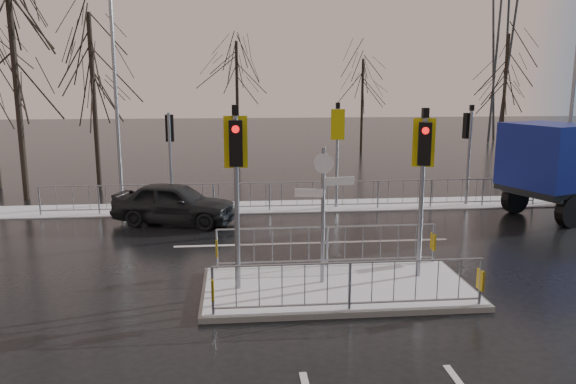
{
  "coord_description": "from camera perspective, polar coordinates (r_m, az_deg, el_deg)",
  "views": [
    {
      "loc": [
        -2.24,
        -11.77,
        4.64
      ],
      "look_at": [
        -0.86,
        2.45,
        1.8
      ],
      "focal_mm": 35.0,
      "sensor_mm": 36.0,
      "label": 1
    }
  ],
  "objects": [
    {
      "name": "ground",
      "position": [
        12.85,
        4.96,
        -9.97
      ],
      "size": [
        120.0,
        120.0,
        0.0
      ],
      "primitive_type": "plane",
      "color": "black",
      "rests_on": "ground"
    },
    {
      "name": "lane_markings",
      "position": [
        12.54,
        5.24,
        -10.5
      ],
      "size": [
        8.0,
        11.38,
        0.01
      ],
      "color": "silver",
      "rests_on": "ground"
    },
    {
      "name": "street_lamp_right",
      "position": [
        23.98,
        27.17,
        9.43
      ],
      "size": [
        1.25,
        0.18,
        8.0
      ],
      "color": "gray",
      "rests_on": "ground"
    },
    {
      "name": "tree_far_c",
      "position": [
        36.57,
        21.27,
        11.29
      ],
      "size": [
        4.0,
        4.0,
        7.55
      ],
      "color": "black",
      "rests_on": "ground"
    },
    {
      "name": "tree_near_b",
      "position": [
        24.95,
        -19.3,
        11.79
      ],
      "size": [
        4.0,
        4.0,
        7.55
      ],
      "color": "black",
      "rests_on": "ground"
    },
    {
      "name": "traffic_island",
      "position": [
        12.72,
        4.93,
        -8.31
      ],
      "size": [
        6.0,
        3.04,
        4.15
      ],
      "color": "slate",
      "rests_on": "ground"
    },
    {
      "name": "flatbed_truck",
      "position": [
        21.48,
        26.49,
        2.27
      ],
      "size": [
        7.45,
        4.78,
        3.25
      ],
      "color": "black",
      "rests_on": "ground"
    },
    {
      "name": "far_kerb_fixtures",
      "position": [
        20.35,
        1.71,
        0.99
      ],
      "size": [
        18.0,
        0.65,
        3.83
      ],
      "color": "gray",
      "rests_on": "ground"
    },
    {
      "name": "tree_far_a",
      "position": [
        33.77,
        -5.22,
        11.51
      ],
      "size": [
        3.75,
        3.75,
        7.08
      ],
      "color": "black",
      "rests_on": "ground"
    },
    {
      "name": "tree_near_a",
      "position": [
        24.27,
        -26.21,
        13.6
      ],
      "size": [
        4.75,
        4.75,
        8.97
      ],
      "color": "black",
      "rests_on": "ground"
    },
    {
      "name": "street_lamp_left",
      "position": [
        21.68,
        -16.96,
        10.38
      ],
      "size": [
        1.25,
        0.18,
        8.2
      ],
      "color": "gray",
      "rests_on": "ground"
    },
    {
      "name": "tree_far_b",
      "position": [
        36.71,
        7.57,
        10.43
      ],
      "size": [
        3.25,
        3.25,
        6.14
      ],
      "color": "black",
      "rests_on": "ground"
    },
    {
      "name": "car_far_lane",
      "position": [
        18.83,
        -11.46,
        -1.1
      ],
      "size": [
        4.33,
        2.71,
        1.38
      ],
      "primitive_type": "imported",
      "rotation": [
        0.0,
        0.0,
        1.28
      ],
      "color": "black",
      "rests_on": "ground"
    },
    {
      "name": "snow_verge",
      "position": [
        21.01,
        0.73,
        -1.46
      ],
      "size": [
        30.0,
        2.0,
        0.04
      ],
      "primitive_type": "cube",
      "color": "white",
      "rests_on": "ground"
    }
  ]
}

